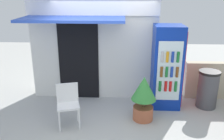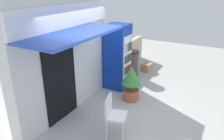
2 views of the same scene
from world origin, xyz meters
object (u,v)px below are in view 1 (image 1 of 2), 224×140
drink_cooler (167,67)px  plastic_chair (68,101)px  trash_bin (208,89)px  potted_plant_near_shop (144,95)px

drink_cooler → plastic_chair: size_ratio=2.19×
plastic_chair → trash_bin: 3.34m
drink_cooler → trash_bin: (1.01, -0.04, -0.53)m
drink_cooler → plastic_chair: bearing=-154.7°
drink_cooler → potted_plant_near_shop: size_ratio=1.97×
potted_plant_near_shop → trash_bin: size_ratio=1.09×
drink_cooler → trash_bin: size_ratio=2.15×
potted_plant_near_shop → drink_cooler: bearing=51.2°
plastic_chair → potted_plant_near_shop: size_ratio=0.90×
drink_cooler → trash_bin: drink_cooler is taller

